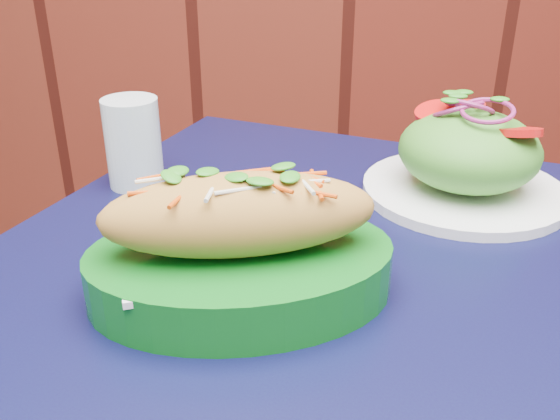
{
  "coord_description": "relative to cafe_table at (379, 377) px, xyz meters",
  "views": [
    {
      "loc": [
        -0.04,
        1.35,
        1.06
      ],
      "look_at": [
        -0.08,
        1.86,
        0.81
      ],
      "focal_mm": 40.0,
      "sensor_mm": 36.0,
      "label": 1
    }
  ],
  "objects": [
    {
      "name": "cafe_table",
      "position": [
        0.0,
        0.0,
        0.0
      ],
      "size": [
        1.01,
        1.01,
        0.75
      ],
      "rotation": [
        0.0,
        0.0,
        -0.32
      ],
      "color": "black",
      "rests_on": "ground"
    },
    {
      "name": "banh_mi_basket",
      "position": [
        -0.13,
        -0.0,
        0.14
      ],
      "size": [
        0.3,
        0.23,
        0.12
      ],
      "rotation": [
        0.0,
        0.0,
        0.22
      ],
      "color": "#0C6117",
      "rests_on": "cafe_table"
    },
    {
      "name": "salad_plate",
      "position": [
        0.11,
        0.23,
        0.13
      ],
      "size": [
        0.24,
        0.24,
        0.12
      ],
      "rotation": [
        0.0,
        0.0,
        0.35
      ],
      "color": "white",
      "rests_on": "cafe_table"
    },
    {
      "name": "water_glass",
      "position": [
        -0.29,
        0.23,
        0.14
      ],
      "size": [
        0.07,
        0.07,
        0.11
      ],
      "primitive_type": "cylinder",
      "color": "silver",
      "rests_on": "cafe_table"
    }
  ]
}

